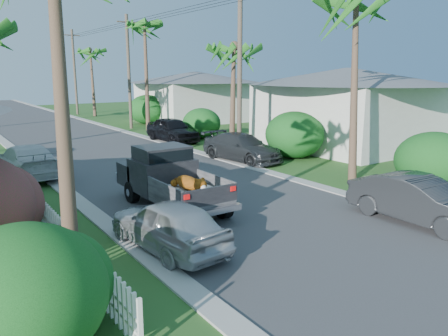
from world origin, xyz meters
TOP-DOWN VIEW (x-y plane):
  - ground at (0.00, 0.00)m, footprint 120.00×120.00m
  - road at (0.00, 25.00)m, footprint 8.00×100.00m
  - curb_left at (-4.30, 25.00)m, footprint 0.60×100.00m
  - curb_right at (4.30, 25.00)m, footprint 0.60×100.00m
  - pickup_truck at (-1.87, 7.08)m, footprint 1.98×5.12m
  - parked_car_rn at (3.60, 1.11)m, footprint 1.54×4.35m
  - parked_car_rm at (5.00, 11.95)m, footprint 2.57×5.00m
  - parked_car_rf at (5.00, 19.64)m, footprint 2.00×4.73m
  - parked_car_ln at (-3.60, 3.65)m, footprint 1.98×4.07m
  - parked_car_lf at (-5.00, 14.31)m, footprint 2.23×5.04m
  - palm_r_b at (6.60, 15.00)m, footprint 4.40×4.40m
  - palm_r_c at (6.20, 26.00)m, footprint 4.40×4.40m
  - palm_r_d at (6.50, 40.00)m, footprint 4.40×4.40m
  - shrub_l_a at (-7.50, 1.00)m, footprint 2.60×2.86m
  - shrub_r_a at (7.60, 3.00)m, footprint 2.80×3.08m
  - shrub_r_b at (7.80, 11.00)m, footprint 3.00×3.30m
  - shrub_r_c at (7.50, 20.00)m, footprint 2.60×2.86m
  - shrub_r_d at (8.00, 30.00)m, footprint 3.20×3.52m
  - picket_fence at (-6.00, 5.50)m, footprint 0.10×11.00m
  - house_right_near at (13.00, 12.00)m, footprint 8.00×9.00m
  - house_right_far at (13.00, 30.00)m, footprint 9.00×8.00m
  - utility_pole_b at (5.60, 13.00)m, footprint 1.60×0.26m
  - utility_pole_c at (5.60, 28.00)m, footprint 1.60×0.26m
  - utility_pole_d at (5.60, 43.00)m, footprint 1.60×0.26m

SIDE VIEW (x-z plane):
  - ground at x=0.00m, z-range 0.00..0.00m
  - road at x=0.00m, z-range 0.00..0.02m
  - curb_left at x=-4.30m, z-range 0.00..0.06m
  - curb_right at x=4.30m, z-range 0.00..0.06m
  - picket_fence at x=-6.00m, z-range 0.00..1.00m
  - parked_car_ln at x=-3.60m, z-range 0.00..1.34m
  - parked_car_rm at x=5.00m, z-range 0.00..1.39m
  - parked_car_rn at x=3.60m, z-range 0.00..1.43m
  - parked_car_lf at x=-5.00m, z-range 0.00..1.44m
  - parked_car_rf at x=5.00m, z-range 0.00..1.60m
  - pickup_truck at x=-1.87m, z-range -0.02..2.04m
  - shrub_r_c at x=7.50m, z-range 0.00..2.10m
  - shrub_l_a at x=-7.50m, z-range 0.00..2.20m
  - shrub_r_a at x=7.60m, z-range 0.00..2.30m
  - shrub_r_b at x=7.80m, z-range 0.00..2.50m
  - shrub_r_d at x=8.00m, z-range 0.00..2.60m
  - house_right_far at x=13.00m, z-range -0.18..4.42m
  - house_right_near at x=13.00m, z-range -0.18..4.62m
  - utility_pole_b at x=5.60m, z-range 0.10..9.10m
  - utility_pole_c at x=5.60m, z-range 0.10..9.10m
  - utility_pole_d at x=5.60m, z-range 0.10..9.10m
  - palm_r_b at x=6.60m, z-range 2.35..9.55m
  - palm_r_d at x=6.50m, z-range 2.73..10.74m
  - palm_r_c at x=6.20m, z-range 3.41..12.81m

